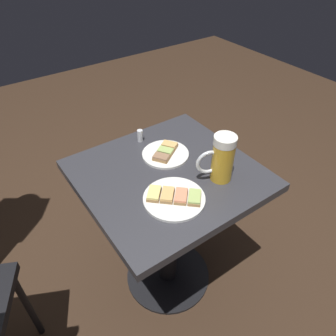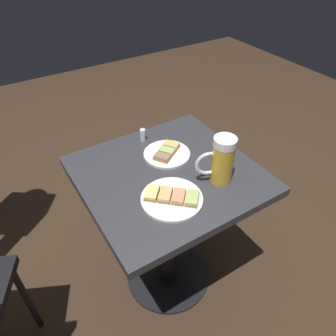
% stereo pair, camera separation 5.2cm
% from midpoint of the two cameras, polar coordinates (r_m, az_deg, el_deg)
% --- Properties ---
extents(ground_plane, '(6.00, 6.00, 0.00)m').
position_cam_midpoint_polar(ground_plane, '(1.83, 0.86, -18.62)').
color(ground_plane, '#382619').
extents(cafe_table, '(0.68, 0.65, 0.73)m').
position_cam_midpoint_polar(cafe_table, '(1.39, 1.08, -6.48)').
color(cafe_table, black).
rests_on(cafe_table, ground_plane).
extents(plate_near, '(0.20, 0.20, 0.03)m').
position_cam_midpoint_polar(plate_near, '(1.35, 0.90, 2.65)').
color(plate_near, white).
rests_on(plate_near, cafe_table).
extents(plate_far, '(0.22, 0.22, 0.03)m').
position_cam_midpoint_polar(plate_far, '(1.14, 2.00, -5.35)').
color(plate_far, white).
rests_on(plate_far, cafe_table).
extents(beer_mug, '(0.14, 0.09, 0.19)m').
position_cam_midpoint_polar(beer_mug, '(1.19, 10.76, 1.35)').
color(beer_mug, gold).
rests_on(beer_mug, cafe_table).
extents(beer_glass_small, '(0.04, 0.04, 0.11)m').
position_cam_midpoint_polar(beer_glass_small, '(1.33, 10.81, 3.78)').
color(beer_glass_small, gold).
rests_on(beer_glass_small, cafe_table).
extents(salt_shaker, '(0.03, 0.03, 0.06)m').
position_cam_midpoint_polar(salt_shaker, '(1.43, -3.49, 5.94)').
color(salt_shaker, silver).
rests_on(salt_shaker, cafe_table).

